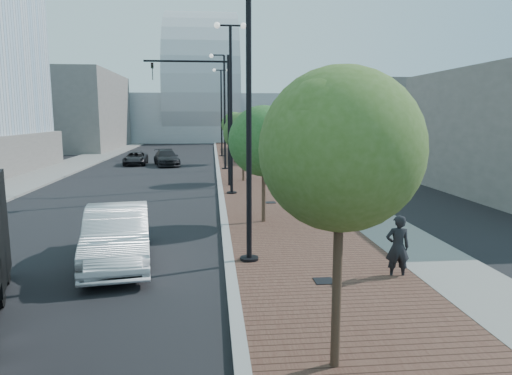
{
  "coord_description": "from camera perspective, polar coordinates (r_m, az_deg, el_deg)",
  "views": [
    {
      "loc": [
        -0.47,
        -3.2,
        4.4
      ],
      "look_at": [
        1.0,
        12.0,
        2.0
      ],
      "focal_mm": 32.09,
      "sensor_mm": 36.0,
      "label": 1
    }
  ],
  "objects": [
    {
      "name": "sidewalk",
      "position": [
        43.59,
        -0.27,
        3.22
      ],
      "size": [
        7.0,
        140.0,
        0.12
      ],
      "primitive_type": "cube",
      "color": "#4C2D23",
      "rests_on": "ground"
    },
    {
      "name": "concrete_strip",
      "position": [
        43.92,
        3.24,
        3.25
      ],
      "size": [
        2.4,
        140.0,
        0.13
      ],
      "primitive_type": "cube",
      "color": "slate",
      "rests_on": "ground"
    },
    {
      "name": "curb",
      "position": [
        43.41,
        -4.88,
        3.17
      ],
      "size": [
        0.3,
        140.0,
        0.14
      ],
      "primitive_type": "cube",
      "color": "gray",
      "rests_on": "ground"
    },
    {
      "name": "west_sidewalk",
      "position": [
        45.19,
        -21.62,
        2.79
      ],
      "size": [
        4.0,
        140.0,
        0.12
      ],
      "primitive_type": "cube",
      "color": "slate",
      "rests_on": "ground"
    },
    {
      "name": "white_sedan",
      "position": [
        14.38,
        -16.89,
        -5.74
      ],
      "size": [
        2.58,
        5.4,
        1.71
      ],
      "primitive_type": "imported",
      "rotation": [
        0.0,
        0.0,
        0.15
      ],
      "color": "white",
      "rests_on": "ground"
    },
    {
      "name": "dark_car_mid",
      "position": [
        42.93,
        -14.77,
        3.53
      ],
      "size": [
        2.11,
        4.27,
        1.16
      ],
      "primitive_type": "imported",
      "rotation": [
        0.0,
        0.0,
        0.04
      ],
      "color": "black",
      "rests_on": "ground"
    },
    {
      "name": "dark_car_far",
      "position": [
        41.59,
        -11.1,
        3.65
      ],
      "size": [
        2.93,
        5.08,
        1.38
      ],
      "primitive_type": "imported",
      "rotation": [
        0.0,
        0.0,
        0.22
      ],
      "color": "black",
      "rests_on": "ground"
    },
    {
      "name": "pedestrian",
      "position": [
        13.01,
        17.24,
        -7.13
      ],
      "size": [
        0.69,
        0.49,
        1.78
      ],
      "primitive_type": "imported",
      "rotation": [
        0.0,
        0.0,
        3.04
      ],
      "color": "black",
      "rests_on": "ground"
    },
    {
      "name": "streetlight_1",
      "position": [
        13.23,
        -1.39,
        8.68
      ],
      "size": [
        1.44,
        0.56,
        9.21
      ],
      "color": "black",
      "rests_on": "ground"
    },
    {
      "name": "streetlight_2",
      "position": [
        25.22,
        -3.14,
        9.87
      ],
      "size": [
        1.72,
        0.56,
        9.28
      ],
      "color": "black",
      "rests_on": "ground"
    },
    {
      "name": "streetlight_3",
      "position": [
        37.21,
        -4.1,
        8.82
      ],
      "size": [
        1.44,
        0.56,
        9.21
      ],
      "color": "black",
      "rests_on": "ground"
    },
    {
      "name": "streetlight_4",
      "position": [
        49.21,
        -4.33,
        9.39
      ],
      "size": [
        1.72,
        0.56,
        9.28
      ],
      "color": "black",
      "rests_on": "ground"
    },
    {
      "name": "traffic_mast",
      "position": [
        28.2,
        -5.26,
        10.08
      ],
      "size": [
        5.09,
        0.2,
        8.0
      ],
      "color": "black",
      "rests_on": "ground"
    },
    {
      "name": "tree_0",
      "position": [
        7.54,
        10.81,
        4.62
      ],
      "size": [
        2.68,
        2.68,
        5.2
      ],
      "color": "#382619",
      "rests_on": "ground"
    },
    {
      "name": "tree_1",
      "position": [
        18.37,
        1.1,
        5.8
      ],
      "size": [
        2.84,
        2.84,
        4.83
      ],
      "color": "#382619",
      "rests_on": "ground"
    },
    {
      "name": "tree_2",
      "position": [
        30.31,
        -1.53,
        6.86
      ],
      "size": [
        2.65,
        2.65,
        4.64
      ],
      "color": "#382619",
      "rests_on": "ground"
    },
    {
      "name": "tree_3",
      "position": [
        42.28,
        -2.68,
        7.81
      ],
      "size": [
        2.38,
        2.33,
        4.76
      ],
      "color": "#382619",
      "rests_on": "ground"
    },
    {
      "name": "convention_center",
      "position": [
        88.22,
        -6.61,
        9.91
      ],
      "size": [
        50.0,
        30.0,
        50.0
      ],
      "color": "#9FA4A8",
      "rests_on": "ground"
    },
    {
      "name": "commercial_block_nw",
      "position": [
        66.15,
        -22.98,
        8.75
      ],
      "size": [
        14.0,
        20.0,
        10.0
      ],
      "primitive_type": "cube",
      "color": "slate",
      "rests_on": "ground"
    },
    {
      "name": "commercial_block_ne",
      "position": [
        55.69,
        11.81,
        8.33
      ],
      "size": [
        12.0,
        22.0,
        8.0
      ],
      "primitive_type": "cube",
      "color": "#66615C",
      "rests_on": "ground"
    },
    {
      "name": "utility_cover_1",
      "position": [
        12.32,
        8.47,
        -11.44
      ],
      "size": [
        0.5,
        0.5,
        0.02
      ],
      "primitive_type": "cube",
      "color": "black",
      "rests_on": "sidewalk"
    },
    {
      "name": "utility_cover_2",
      "position": [
        22.78,
        1.81,
        -1.87
      ],
      "size": [
        0.5,
        0.5,
        0.02
      ],
      "primitive_type": "cube",
      "color": "black",
      "rests_on": "sidewalk"
    }
  ]
}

